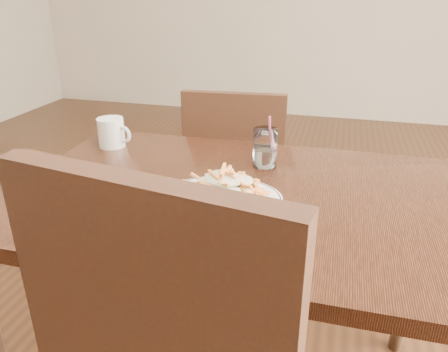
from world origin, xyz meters
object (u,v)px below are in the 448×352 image
(table, at_px, (233,216))
(loaded_fries, at_px, (224,183))
(chair_far, at_px, (237,175))
(coffee_mug, at_px, (112,132))
(fries_plate, at_px, (224,197))
(water_glass, at_px, (265,150))

(table, relative_size, loaded_fries, 5.48)
(table, distance_m, chair_far, 0.70)
(loaded_fries, bearing_deg, coffee_mug, 147.61)
(table, xyz_separation_m, fries_plate, (-0.01, -0.07, 0.09))
(coffee_mug, bearing_deg, water_glass, -4.32)
(fries_plate, distance_m, coffee_mug, 0.56)
(chair_far, distance_m, coffee_mug, 0.62)
(table, height_order, loaded_fries, loaded_fries)
(table, bearing_deg, chair_far, 102.50)
(table, xyz_separation_m, chair_far, (-0.15, 0.67, -0.17))
(fries_plate, height_order, coffee_mug, coffee_mug)
(loaded_fries, relative_size, water_glass, 1.38)
(water_glass, bearing_deg, chair_far, 112.75)
(fries_plate, relative_size, coffee_mug, 2.77)
(table, distance_m, coffee_mug, 0.55)
(loaded_fries, xyz_separation_m, water_glass, (0.06, 0.26, -0.00))
(water_glass, bearing_deg, fries_plate, -102.28)
(loaded_fries, bearing_deg, fries_plate, -122.01)
(fries_plate, height_order, water_glass, water_glass)
(fries_plate, bearing_deg, water_glass, 77.72)
(chair_far, height_order, fries_plate, chair_far)
(water_glass, bearing_deg, coffee_mug, 175.68)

